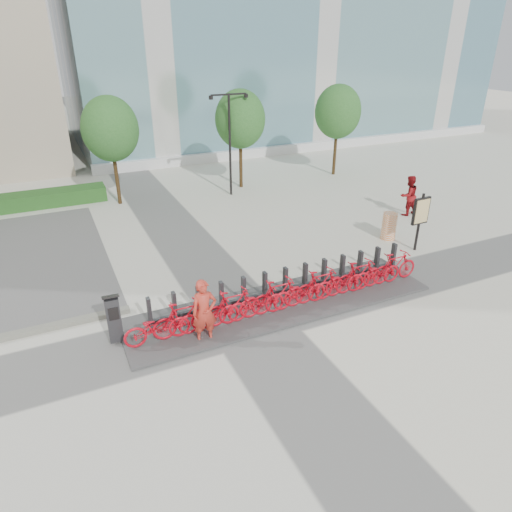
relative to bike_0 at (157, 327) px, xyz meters
name	(u,v)px	position (x,y,z in m)	size (l,w,h in m)	color
ground	(247,320)	(2.60, 0.05, -0.55)	(120.00, 120.00, 0.00)	beige
hedge_b	(41,199)	(-2.40, 13.25, -0.20)	(6.00, 1.20, 0.70)	#20461B
tree_1	(110,129)	(1.10, 12.05, 3.04)	(2.60, 2.60, 5.10)	#543C1C
tree_2	(240,119)	(7.60, 12.05, 3.04)	(2.60, 2.60, 5.10)	#543C1C
tree_3	(338,112)	(13.60, 12.05, 3.04)	(2.60, 2.60, 5.10)	#543C1C
streetlamp	(230,133)	(6.60, 11.05, 2.59)	(2.00, 0.20, 5.00)	black
dock_pad	(281,304)	(3.90, 0.35, -0.51)	(9.60, 2.40, 0.08)	#464646
dock_rail_posts	(286,281)	(4.32, 0.82, -0.04)	(8.74, 0.50, 0.85)	#2B2A2D
bike_0	(157,327)	(0.00, 0.00, 0.00)	(0.62, 1.78, 0.94)	red
bike_1	(183,318)	(0.72, 0.00, 0.05)	(0.49, 1.73, 1.04)	red
bike_2	(209,314)	(1.44, 0.00, 0.00)	(0.62, 1.78, 0.94)	red
bike_3	(233,306)	(2.16, 0.00, 0.05)	(0.49, 1.73, 1.04)	red
bike_4	(256,302)	(2.88, 0.00, 0.00)	(0.62, 1.78, 0.94)	red
bike_5	(278,295)	(3.60, 0.00, 0.05)	(0.49, 1.73, 1.04)	red
bike_6	(300,292)	(4.32, 0.00, 0.00)	(0.62, 1.78, 0.94)	red
bike_7	(320,285)	(5.04, 0.00, 0.05)	(0.49, 1.73, 1.04)	red
bike_8	(340,282)	(5.76, 0.00, 0.00)	(0.62, 1.78, 0.94)	red
bike_9	(359,276)	(6.48, 0.00, 0.05)	(0.49, 1.73, 1.04)	red
bike_10	(377,273)	(7.20, 0.00, 0.00)	(0.62, 1.78, 0.94)	red
bike_11	(395,267)	(7.92, 0.00, 0.05)	(0.49, 1.73, 1.04)	red
kiosk	(114,318)	(-1.00, 0.56, 0.21)	(0.45, 0.39, 1.41)	#2B2A2D
worker_red	(204,312)	(1.19, -0.42, 0.37)	(0.67, 0.44, 1.84)	red
pedestrian	(409,196)	(12.79, 4.86, 0.37)	(0.89, 0.70, 1.84)	maroon
construction_barrel	(389,226)	(10.19, 3.01, 0.00)	(0.57, 0.57, 1.10)	#F45F00
map_sign	(421,213)	(10.45, 1.71, 0.95)	(0.74, 0.15, 2.26)	black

